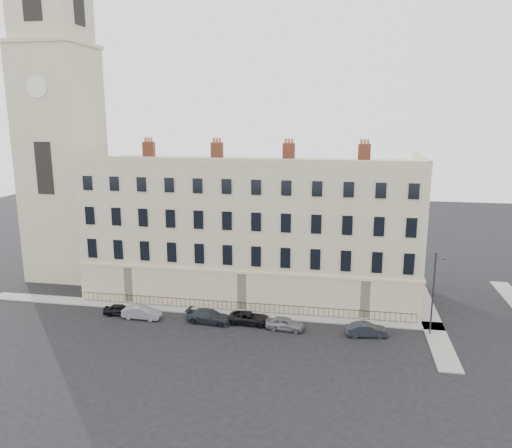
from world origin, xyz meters
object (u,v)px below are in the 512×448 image
at_px(car_c, 209,316).
at_px(car_f, 367,330).
at_px(car_d, 250,318).
at_px(car_e, 285,324).
at_px(car_b, 142,312).
at_px(car_a, 120,310).
at_px(streetlamp, 434,290).

relative_size(car_c, car_f, 1.19).
relative_size(car_c, car_d, 1.08).
relative_size(car_e, car_f, 0.97).
bearing_deg(car_b, car_a, 81.12).
relative_size(car_b, car_f, 1.04).
height_order(car_e, car_f, car_e).
distance_m(car_c, car_d, 4.01).
distance_m(car_a, car_b, 2.60).
xyz_separation_m(car_b, streetlamp, (27.87, 0.99, 3.76)).
distance_m(car_c, car_e, 7.55).
relative_size(car_b, car_e, 1.07).
xyz_separation_m(car_b, car_c, (6.92, 0.22, 0.01)).
bearing_deg(car_d, car_a, 93.96).
height_order(car_b, car_e, car_b).
bearing_deg(car_d, streetlamp, -85.81).
distance_m(car_b, car_f, 22.04).
bearing_deg(car_a, streetlamp, -94.88).
height_order(car_b, car_c, car_c).
distance_m(car_f, streetlamp, 7.05).
height_order(car_b, streetlamp, streetlamp).
distance_m(car_d, streetlamp, 17.40).
bearing_deg(car_f, car_a, 79.26).
xyz_separation_m(car_a, car_f, (24.60, -0.61, 0.06)).
height_order(car_a, car_c, car_c).
bearing_deg(car_d, car_e, -99.50).
xyz_separation_m(car_e, streetlamp, (13.40, 1.13, 3.78)).
bearing_deg(car_f, car_c, 79.21).
relative_size(car_a, car_f, 0.87).
bearing_deg(car_e, car_a, 94.27).
distance_m(car_d, car_f, 11.17).
distance_m(car_b, streetlamp, 28.14).
bearing_deg(car_e, streetlamp, -78.97).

